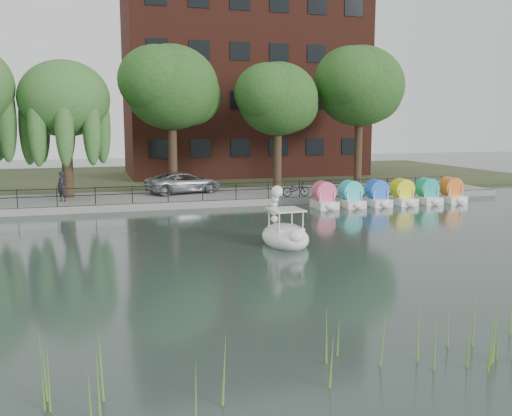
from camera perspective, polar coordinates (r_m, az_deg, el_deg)
name	(u,v)px	position (r m, az deg, el deg)	size (l,w,h in m)	color
ground_plane	(274,260)	(20.70, 1.82, -5.23)	(120.00, 120.00, 0.00)	#364945
promenade	(194,198)	(35.95, -6.20, 1.01)	(40.00, 6.00, 0.40)	gray
kerb	(203,204)	(33.08, -5.28, 0.35)	(40.00, 0.25, 0.40)	gray
land_strip	(165,177)	(49.71, -9.10, 3.05)	(60.00, 22.00, 0.36)	#47512D
railing	(203,188)	(33.15, -5.37, 2.02)	(32.00, 0.05, 1.00)	black
apartment_building	(243,70)	(51.00, -1.30, 13.62)	(20.00, 10.07, 18.00)	#4C1E16
willow_mid	(64,99)	(36.11, -18.64, 10.26)	(5.32, 5.32, 8.15)	#473323
broadleaf_center	(171,88)	(37.51, -8.47, 11.79)	(6.00, 6.00, 9.25)	#473323
broadleaf_right	(278,100)	(38.61, 2.19, 10.78)	(5.40, 5.40, 8.32)	#473323
broadleaf_far	(360,87)	(42.09, 10.35, 11.85)	(6.30, 6.30, 9.71)	#473323
minivan	(184,181)	(36.79, -7.22, 2.70)	(5.58, 2.57, 1.55)	gray
bicycle	(296,188)	(34.93, 4.02, 1.97)	(1.72, 0.60, 1.00)	gray
pedestrian	(62,184)	(34.54, -18.83, 2.27)	(0.71, 0.48, 1.98)	black
swan_boat	(285,232)	(23.17, 2.88, -2.44)	(1.87, 2.89, 2.33)	white
pedal_boat_row	(390,195)	(34.97, 13.24, 1.28)	(9.65, 1.70, 1.40)	white
reed_bank	(504,330)	(13.42, 23.58, -11.12)	(24.00, 2.40, 1.20)	#669938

